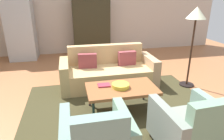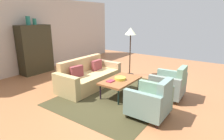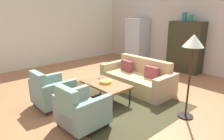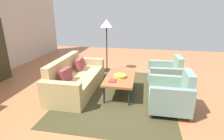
{
  "view_description": "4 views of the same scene",
  "coord_description": "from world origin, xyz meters",
  "px_view_note": "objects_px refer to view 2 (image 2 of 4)",
  "views": [
    {
      "loc": [
        -1.02,
        -3.41,
        1.94
      ],
      "look_at": [
        -0.24,
        0.08,
        0.59
      ],
      "focal_mm": 32.17,
      "sensor_mm": 36.0,
      "label": 1
    },
    {
      "loc": [
        -4.2,
        -2.95,
        2.09
      ],
      "look_at": [
        -0.06,
        -0.05,
        0.63
      ],
      "focal_mm": 29.71,
      "sensor_mm": 36.0,
      "label": 2
    },
    {
      "loc": [
        3.34,
        -3.41,
        2.13
      ],
      "look_at": [
        -0.44,
        0.0,
        0.65
      ],
      "focal_mm": 32.39,
      "sensor_mm": 36.0,
      "label": 3
    },
    {
      "loc": [
        -4.2,
        -0.98,
        2.0
      ],
      "look_at": [
        -0.2,
        -0.22,
        0.63
      ],
      "focal_mm": 28.43,
      "sensor_mm": 36.0,
      "label": 4
    }
  ],
  "objects_px": {
    "armchair_right": "(170,86)",
    "floor_lamp": "(131,36)",
    "couch": "(88,77)",
    "vase_tall": "(28,21)",
    "cabinet": "(35,49)",
    "fruit_bowl": "(120,78)",
    "book_stack": "(110,81)",
    "vase_round": "(35,22)",
    "coffee_table": "(121,81)",
    "armchair_left": "(152,102)"
  },
  "relations": [
    {
      "from": "coffee_table",
      "to": "book_stack",
      "type": "distance_m",
      "value": 0.32
    },
    {
      "from": "book_stack",
      "to": "vase_tall",
      "type": "height_order",
      "value": "vase_tall"
    },
    {
      "from": "vase_round",
      "to": "floor_lamp",
      "type": "xyz_separation_m",
      "value": [
        1.67,
        -3.08,
        -0.47
      ]
    },
    {
      "from": "armchair_left",
      "to": "fruit_bowl",
      "type": "distance_m",
      "value": 1.31
    },
    {
      "from": "couch",
      "to": "cabinet",
      "type": "bearing_deg",
      "value": -89.23
    },
    {
      "from": "armchair_right",
      "to": "cabinet",
      "type": "bearing_deg",
      "value": 94.56
    },
    {
      "from": "armchair_right",
      "to": "floor_lamp",
      "type": "bearing_deg",
      "value": 56.1
    },
    {
      "from": "armchair_left",
      "to": "vase_round",
      "type": "bearing_deg",
      "value": 82.53
    },
    {
      "from": "vase_round",
      "to": "floor_lamp",
      "type": "bearing_deg",
      "value": -61.55
    },
    {
      "from": "book_stack",
      "to": "vase_round",
      "type": "xyz_separation_m",
      "value": [
        0.35,
        3.65,
        1.45
      ]
    },
    {
      "from": "armchair_right",
      "to": "book_stack",
      "type": "height_order",
      "value": "armchair_right"
    },
    {
      "from": "book_stack",
      "to": "vase_round",
      "type": "relative_size",
      "value": 0.98
    },
    {
      "from": "armchair_right",
      "to": "floor_lamp",
      "type": "height_order",
      "value": "floor_lamp"
    },
    {
      "from": "armchair_right",
      "to": "vase_tall",
      "type": "xyz_separation_m",
      "value": [
        -0.79,
        4.95,
        1.61
      ]
    },
    {
      "from": "book_stack",
      "to": "floor_lamp",
      "type": "distance_m",
      "value": 2.32
    },
    {
      "from": "cabinet",
      "to": "vase_round",
      "type": "relative_size",
      "value": 8.11
    },
    {
      "from": "armchair_left",
      "to": "fruit_bowl",
      "type": "bearing_deg",
      "value": 63.78
    },
    {
      "from": "book_stack",
      "to": "vase_tall",
      "type": "bearing_deg",
      "value": 88.41
    },
    {
      "from": "armchair_left",
      "to": "book_stack",
      "type": "relative_size",
      "value": 4.03
    },
    {
      "from": "coffee_table",
      "to": "floor_lamp",
      "type": "xyz_separation_m",
      "value": [
        1.73,
        0.71,
        1.03
      ]
    },
    {
      "from": "couch",
      "to": "vase_round",
      "type": "distance_m",
      "value": 3.06
    },
    {
      "from": "coffee_table",
      "to": "cabinet",
      "type": "distance_m",
      "value": 3.82
    },
    {
      "from": "book_stack",
      "to": "floor_lamp",
      "type": "height_order",
      "value": "floor_lamp"
    },
    {
      "from": "couch",
      "to": "fruit_bowl",
      "type": "bearing_deg",
      "value": 89.03
    },
    {
      "from": "coffee_table",
      "to": "armchair_right",
      "type": "relative_size",
      "value": 1.36
    },
    {
      "from": "armchair_right",
      "to": "vase_tall",
      "type": "height_order",
      "value": "vase_tall"
    },
    {
      "from": "fruit_bowl",
      "to": "cabinet",
      "type": "bearing_deg",
      "value": 90.19
    },
    {
      "from": "vase_tall",
      "to": "armchair_left",
      "type": "bearing_deg",
      "value": -94.82
    },
    {
      "from": "couch",
      "to": "armchair_left",
      "type": "bearing_deg",
      "value": 75.72
    },
    {
      "from": "couch",
      "to": "vase_tall",
      "type": "height_order",
      "value": "vase_tall"
    },
    {
      "from": "fruit_bowl",
      "to": "cabinet",
      "type": "relative_size",
      "value": 0.16
    },
    {
      "from": "fruit_bowl",
      "to": "vase_round",
      "type": "relative_size",
      "value": 1.33
    },
    {
      "from": "cabinet",
      "to": "armchair_right",
      "type": "bearing_deg",
      "value": -82.68
    },
    {
      "from": "floor_lamp",
      "to": "coffee_table",
      "type": "bearing_deg",
      "value": -157.87
    },
    {
      "from": "vase_tall",
      "to": "fruit_bowl",
      "type": "bearing_deg",
      "value": -87.54
    },
    {
      "from": "armchair_left",
      "to": "cabinet",
      "type": "height_order",
      "value": "cabinet"
    },
    {
      "from": "book_stack",
      "to": "cabinet",
      "type": "distance_m",
      "value": 3.69
    },
    {
      "from": "fruit_bowl",
      "to": "book_stack",
      "type": "relative_size",
      "value": 1.35
    },
    {
      "from": "armchair_right",
      "to": "vase_tall",
      "type": "distance_m",
      "value": 5.26
    },
    {
      "from": "armchair_left",
      "to": "vase_round",
      "type": "relative_size",
      "value": 3.96
    },
    {
      "from": "book_stack",
      "to": "vase_round",
      "type": "bearing_deg",
      "value": 84.51
    },
    {
      "from": "vase_round",
      "to": "floor_lamp",
      "type": "height_order",
      "value": "vase_round"
    },
    {
      "from": "book_stack",
      "to": "cabinet",
      "type": "xyz_separation_m",
      "value": [
        0.25,
        3.65,
        0.44
      ]
    },
    {
      "from": "couch",
      "to": "coffee_table",
      "type": "distance_m",
      "value": 1.19
    },
    {
      "from": "couch",
      "to": "fruit_bowl",
      "type": "relative_size",
      "value": 7.11
    },
    {
      "from": "floor_lamp",
      "to": "fruit_bowl",
      "type": "bearing_deg",
      "value": -158.1
    },
    {
      "from": "couch",
      "to": "floor_lamp",
      "type": "height_order",
      "value": "floor_lamp"
    },
    {
      "from": "vase_round",
      "to": "book_stack",
      "type": "bearing_deg",
      "value": -95.49
    },
    {
      "from": "vase_tall",
      "to": "coffee_table",
      "type": "bearing_deg",
      "value": -87.23
    },
    {
      "from": "armchair_left",
      "to": "vase_tall",
      "type": "xyz_separation_m",
      "value": [
        0.42,
        4.95,
        1.61
      ]
    }
  ]
}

